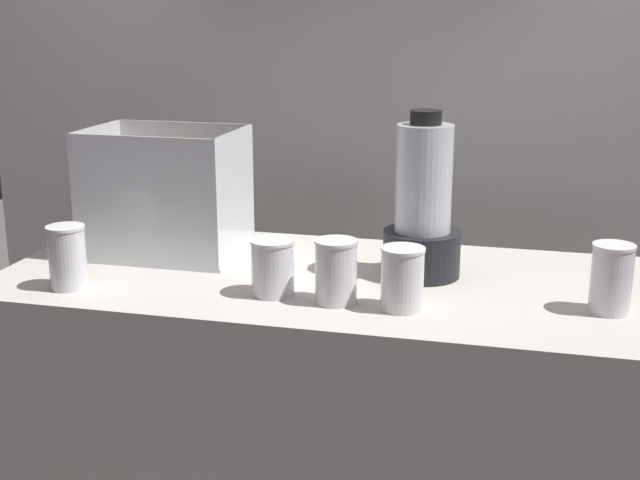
% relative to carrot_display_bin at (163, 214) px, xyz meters
% --- Properties ---
extents(counter, '(1.40, 0.64, 0.90)m').
position_rel_carrot_display_bin_xyz_m(counter, '(0.40, -0.08, -0.55)').
color(counter, beige).
rests_on(counter, ground_plane).
extents(back_wall_unit, '(2.60, 0.24, 2.50)m').
position_rel_carrot_display_bin_xyz_m(back_wall_unit, '(0.40, 0.69, 0.27)').
color(back_wall_unit, silver).
rests_on(back_wall_unit, ground_plane).
extents(carrot_display_bin, '(0.35, 0.25, 0.30)m').
position_rel_carrot_display_bin_xyz_m(carrot_display_bin, '(0.00, 0.00, 0.00)').
color(carrot_display_bin, white).
rests_on(carrot_display_bin, counter).
extents(blender_pitcher, '(0.17, 0.17, 0.36)m').
position_rel_carrot_display_bin_xyz_m(blender_pitcher, '(0.61, -0.02, 0.05)').
color(blender_pitcher, black).
rests_on(blender_pitcher, counter).
extents(juice_cup_carrot_far_left, '(0.08, 0.08, 0.13)m').
position_rel_carrot_display_bin_xyz_m(juice_cup_carrot_far_left, '(-0.09, -0.29, -0.04)').
color(juice_cup_carrot_far_left, white).
rests_on(juice_cup_carrot_far_left, counter).
extents(juice_cup_beet_left, '(0.09, 0.09, 0.12)m').
position_rel_carrot_display_bin_xyz_m(juice_cup_beet_left, '(0.34, -0.23, -0.04)').
color(juice_cup_beet_left, white).
rests_on(juice_cup_beet_left, counter).
extents(juice_cup_pomegranate_middle, '(0.09, 0.09, 0.13)m').
position_rel_carrot_display_bin_xyz_m(juice_cup_pomegranate_middle, '(0.47, -0.24, -0.04)').
color(juice_cup_pomegranate_middle, white).
rests_on(juice_cup_pomegranate_middle, counter).
extents(juice_cup_beet_right, '(0.09, 0.09, 0.12)m').
position_rel_carrot_display_bin_xyz_m(juice_cup_beet_right, '(0.61, -0.25, -0.04)').
color(juice_cup_beet_right, white).
rests_on(juice_cup_beet_right, counter).
extents(juice_cup_orange_far_right, '(0.08, 0.08, 0.14)m').
position_rel_carrot_display_bin_xyz_m(juice_cup_orange_far_right, '(1.00, -0.17, -0.04)').
color(juice_cup_orange_far_right, white).
rests_on(juice_cup_orange_far_right, counter).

